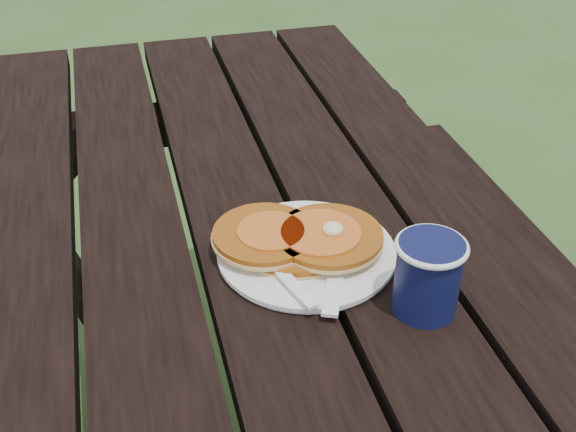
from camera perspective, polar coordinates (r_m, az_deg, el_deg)
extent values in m
cube|color=black|center=(0.91, -1.57, -7.07)|extent=(0.75, 1.80, 0.04)
cylinder|color=white|center=(0.95, 1.47, -2.96)|extent=(0.28, 0.28, 0.01)
cylinder|color=#A75712|center=(0.95, 0.63, -2.19)|extent=(0.14, 0.14, 0.01)
cylinder|color=#A75712|center=(0.95, -1.89, -1.48)|extent=(0.14, 0.14, 0.01)
cylinder|color=#A75712|center=(0.94, 3.27, -1.63)|extent=(0.14, 0.14, 0.01)
cylinder|color=#BC561A|center=(0.94, 2.62, -1.26)|extent=(0.11, 0.11, 0.00)
ellipsoid|color=#F4E59E|center=(0.94, 3.56, -1.03)|extent=(0.03, 0.03, 0.02)
cube|color=white|center=(0.92, 3.86, -4.14)|extent=(0.09, 0.17, 0.00)
cylinder|color=#0E123C|center=(0.86, 10.98, -4.73)|extent=(0.08, 0.08, 0.10)
torus|color=white|center=(0.83, 11.31, -2.36)|extent=(0.08, 0.08, 0.01)
cylinder|color=black|center=(0.83, 11.29, -2.47)|extent=(0.07, 0.07, 0.01)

